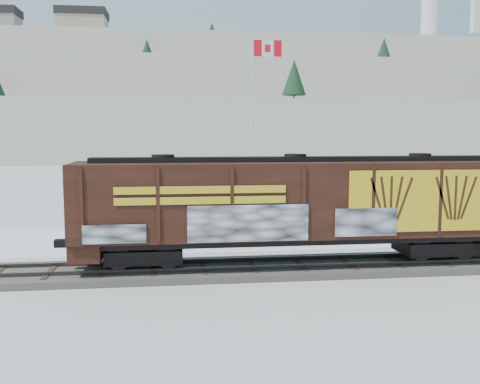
{
  "coord_description": "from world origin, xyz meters",
  "views": [
    {
      "loc": [
        -3.12,
        -21.26,
        5.66
      ],
      "look_at": [
        -0.13,
        3.0,
        2.97
      ],
      "focal_mm": 40.0,
      "sensor_mm": 36.0,
      "label": 1
    }
  ],
  "objects": [
    {
      "name": "ground",
      "position": [
        0.0,
        0.0,
        0.0
      ],
      "size": [
        500.0,
        500.0,
        0.0
      ],
      "primitive_type": "plane",
      "color": "white",
      "rests_on": "ground"
    },
    {
      "name": "rail_track",
      "position": [
        0.0,
        0.0,
        0.15
      ],
      "size": [
        50.0,
        3.4,
        0.43
      ],
      "color": "#59544C",
      "rests_on": "ground"
    },
    {
      "name": "parking_strip",
      "position": [
        0.0,
        7.5,
        0.01
      ],
      "size": [
        40.0,
        8.0,
        0.03
      ],
      "primitive_type": "cube",
      "color": "white",
      "rests_on": "ground"
    },
    {
      "name": "hillside",
      "position": [
        -0.05,
        139.79,
        14.37
      ],
      "size": [
        360.0,
        110.0,
        93.0
      ],
      "color": "white",
      "rests_on": "ground"
    },
    {
      "name": "hopper_railcar",
      "position": [
        1.77,
        -0.01,
        2.83
      ],
      "size": [
        17.75,
        3.06,
        4.29
      ],
      "color": "black",
      "rests_on": "rail_track"
    },
    {
      "name": "flagpole",
      "position": [
        1.87,
        12.09,
        4.29
      ],
      "size": [
        2.3,
        0.9,
        11.6
      ],
      "color": "silver",
      "rests_on": "ground"
    },
    {
      "name": "car_silver",
      "position": [
        -2.49,
        7.0,
        0.78
      ],
      "size": [
        4.61,
        2.5,
        1.49
      ],
      "primitive_type": "imported",
      "rotation": [
        0.0,
        0.0,
        1.39
      ],
      "color": "silver",
      "rests_on": "parking_strip"
    },
    {
      "name": "car_white",
      "position": [
        2.2,
        7.6,
        0.71
      ],
      "size": [
        4.39,
        2.53,
        1.37
      ],
      "primitive_type": "imported",
      "rotation": [
        0.0,
        0.0,
        1.29
      ],
      "color": "silver",
      "rests_on": "parking_strip"
    },
    {
      "name": "car_dark",
      "position": [
        3.11,
        7.51,
        0.69
      ],
      "size": [
        4.87,
        2.92,
        1.32
      ],
      "primitive_type": "imported",
      "rotation": [
        0.0,
        0.0,
        1.82
      ],
      "color": "black",
      "rests_on": "parking_strip"
    }
  ]
}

